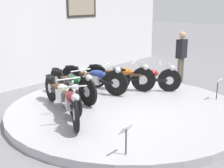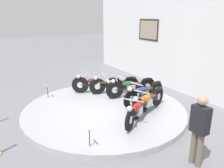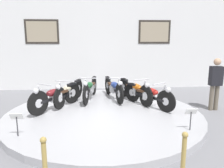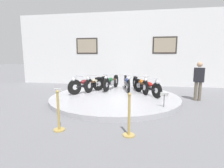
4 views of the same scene
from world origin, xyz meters
The scene contains 12 objects.
ground_plane centered at (0.00, 0.00, 0.00)m, with size 60.00×60.00×0.00m, color slate.
display_platform centered at (0.00, 0.00, 0.08)m, with size 5.39×5.39×0.16m, color #ADADB2.
back_wall centered at (0.00, 3.83, 2.25)m, with size 14.00×0.22×4.51m.
motorcycle_maroon centered at (-1.37, 0.36, 0.56)m, with size 1.22×1.68×0.81m.
motorcycle_cream centered at (-1.05, 0.97, 0.55)m, with size 0.75×1.90×0.80m.
motorcycle_green centered at (-0.40, 1.33, 0.57)m, with size 0.56×2.00×0.81m.
motorcycle_blue centered at (0.40, 1.33, 0.56)m, with size 0.59×1.98×0.81m.
motorcycle_orange centered at (1.06, 0.97, 0.56)m, with size 0.79×1.90×0.81m.
motorcycle_red centered at (1.37, 0.36, 0.54)m, with size 1.14×1.67×0.79m.
info_placard_front_left centered at (-1.87, -1.41, 0.53)m, with size 0.26×0.11×0.51m.
info_placard_front_centre centered at (1.87, -1.41, 0.53)m, with size 0.26×0.11×0.51m.
visitor_standing centered at (3.43, 0.39, 0.91)m, with size 0.36×0.22×1.61m.
Camera 3 is at (-0.25, -5.84, 2.15)m, focal length 35.00 mm.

